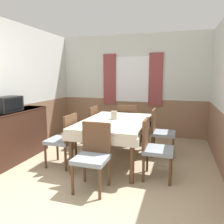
# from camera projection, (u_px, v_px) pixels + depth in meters

# --- Properties ---
(ground_plane) EXTENTS (16.00, 16.00, 0.00)m
(ground_plane) POSITION_uv_depth(u_px,v_px,m) (62.00, 213.00, 2.49)
(ground_plane) COLOR tan
(wall_back) EXTENTS (4.21, 0.09, 2.60)m
(wall_back) POSITION_uv_depth(u_px,v_px,m) (132.00, 85.00, 5.71)
(wall_back) COLOR silver
(wall_back) RESTS_ON ground_plane
(wall_left) EXTENTS (0.05, 4.02, 2.60)m
(wall_left) POSITION_uv_depth(u_px,v_px,m) (22.00, 88.00, 4.55)
(wall_left) COLOR silver
(wall_left) RESTS_ON ground_plane
(dining_table) EXTENTS (1.17, 1.78, 0.76)m
(dining_table) POSITION_uv_depth(u_px,v_px,m) (115.00, 126.00, 3.98)
(dining_table) COLOR beige
(dining_table) RESTS_ON ground_plane
(chair_right_near) EXTENTS (0.44, 0.44, 0.91)m
(chair_right_near) POSITION_uv_depth(u_px,v_px,m) (154.00, 146.00, 3.29)
(chair_right_near) COLOR brown
(chair_right_near) RESTS_ON ground_plane
(chair_right_far) EXTENTS (0.44, 0.44, 0.91)m
(chair_right_far) POSITION_uv_depth(u_px,v_px,m) (160.00, 130.00, 4.26)
(chair_right_far) COLOR brown
(chair_right_far) RESTS_ON ground_plane
(chair_left_near) EXTENTS (0.44, 0.44, 0.91)m
(chair_left_near) POSITION_uv_depth(u_px,v_px,m) (64.00, 138.00, 3.74)
(chair_left_near) COLOR brown
(chair_left_near) RESTS_ON ground_plane
(chair_left_far) EXTENTS (0.44, 0.44, 0.91)m
(chair_left_far) POSITION_uv_depth(u_px,v_px,m) (88.00, 125.00, 4.71)
(chair_left_far) COLOR brown
(chair_left_far) RESTS_ON ground_plane
(chair_head_window) EXTENTS (0.44, 0.44, 0.91)m
(chair_head_window) POSITION_uv_depth(u_px,v_px,m) (128.00, 122.00, 5.01)
(chair_head_window) COLOR brown
(chair_head_window) RESTS_ON ground_plane
(chair_head_near) EXTENTS (0.44, 0.44, 0.91)m
(chair_head_near) POSITION_uv_depth(u_px,v_px,m) (93.00, 153.00, 2.99)
(chair_head_near) COLOR brown
(chair_head_near) RESTS_ON ground_plane
(sideboard) EXTENTS (0.46, 1.58, 0.93)m
(sideboard) POSITION_uv_depth(u_px,v_px,m) (12.00, 136.00, 3.97)
(sideboard) COLOR #3D2319
(sideboard) RESTS_ON ground_plane
(tv) EXTENTS (0.29, 0.50, 0.27)m
(tv) POSITION_uv_depth(u_px,v_px,m) (8.00, 104.00, 3.84)
(tv) COLOR black
(tv) RESTS_ON sideboard
(vase) EXTENTS (0.11, 0.11, 0.16)m
(vase) POSITION_uv_depth(u_px,v_px,m) (114.00, 115.00, 4.03)
(vase) COLOR #A39989
(vase) RESTS_ON dining_table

